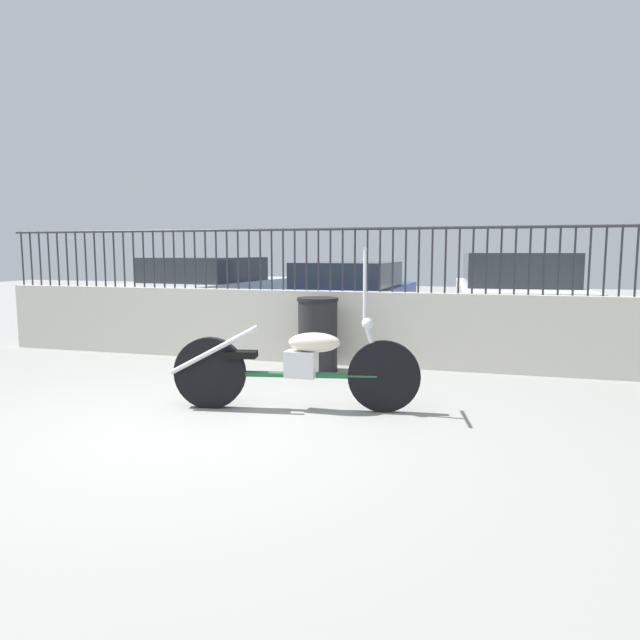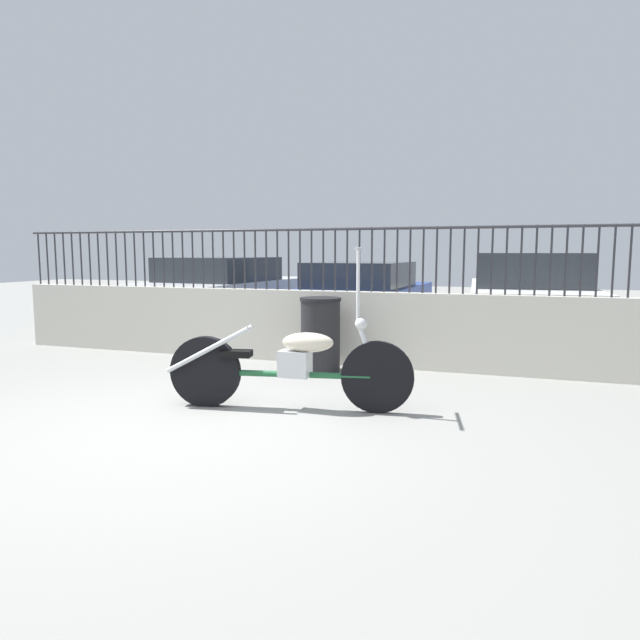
% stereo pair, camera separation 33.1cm
% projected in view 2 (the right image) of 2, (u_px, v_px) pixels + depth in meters
% --- Properties ---
extents(ground_plane, '(40.00, 40.00, 0.00)m').
position_uv_depth(ground_plane, '(190.00, 428.00, 4.69)').
color(ground_plane, gray).
extents(low_wall, '(9.07, 0.18, 0.94)m').
position_uv_depth(low_wall, '(312.00, 326.00, 7.43)').
color(low_wall, beige).
rests_on(low_wall, ground_plane).
extents(fence_railing, '(9.07, 0.04, 0.80)m').
position_uv_depth(fence_railing, '(312.00, 250.00, 7.31)').
color(fence_railing, '#2D2D33').
rests_on(fence_railing, low_wall).
extents(motorcycle_green, '(2.26, 0.67, 1.49)m').
position_uv_depth(motorcycle_green, '(279.00, 364.00, 5.21)').
color(motorcycle_green, black).
rests_on(motorcycle_green, ground_plane).
extents(trash_bin, '(0.50, 0.50, 0.89)m').
position_uv_depth(trash_bin, '(320.00, 334.00, 6.86)').
color(trash_bin, black).
rests_on(trash_bin, ground_plane).
extents(car_silver, '(2.15, 4.24, 1.33)m').
position_uv_depth(car_silver, '(224.00, 292.00, 10.86)').
color(car_silver, black).
rests_on(car_silver, ground_plane).
extents(car_blue, '(1.92, 4.03, 1.26)m').
position_uv_depth(car_blue, '(362.00, 296.00, 10.23)').
color(car_blue, black).
rests_on(car_blue, ground_plane).
extents(car_white, '(2.02, 4.35, 1.42)m').
position_uv_depth(car_white, '(528.00, 298.00, 9.11)').
color(car_white, black).
rests_on(car_white, ground_plane).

